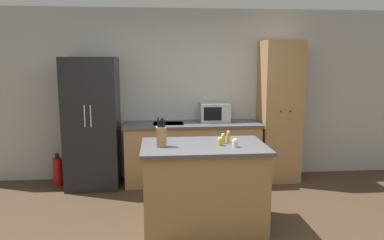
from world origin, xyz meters
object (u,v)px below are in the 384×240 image
Objects in this scene: spice_bottle_tall_dark at (220,142)px; spice_bottle_green_herb at (228,137)px; spice_bottle_amber_oil at (223,139)px; knife_block at (161,136)px; refrigerator at (93,123)px; microwave at (215,112)px; fire_extinguisher at (58,171)px; pantry_cabinet at (279,111)px; spice_bottle_short_red at (235,143)px.

spice_bottle_green_herb is (0.11, 0.14, 0.02)m from spice_bottle_tall_dark.
knife_block is at bearing -171.73° from spice_bottle_amber_oil.
microwave is (1.80, 0.15, 0.11)m from refrigerator.
microwave is at bearing 84.56° from spice_bottle_amber_oil.
refrigerator reaches higher than spice_bottle_tall_dark.
fire_extinguisher is (-1.52, 1.60, -0.83)m from knife_block.
pantry_cabinet is 4.78× the size of microwave.
microwave is at bearing 2.61° from fire_extinguisher.
microwave is 5.16× the size of spice_bottle_short_red.
spice_bottle_amber_oil is at bearing 8.27° from knife_block.
spice_bottle_green_herb is at bearing -125.69° from pantry_cabinet.
refrigerator reaches higher than spice_bottle_amber_oil.
knife_block is at bearing 178.71° from spice_bottle_tall_dark.
microwave is 1.80m from spice_bottle_short_red.
spice_bottle_tall_dark is at bearing -113.18° from spice_bottle_amber_oil.
spice_bottle_amber_oil is (1.65, -1.46, 0.04)m from refrigerator.
refrigerator is 1.81m from microwave.
microwave is at bearing 88.20° from spice_bottle_short_red.
spice_bottle_short_red is 0.22m from spice_bottle_green_herb.
pantry_cabinet reaches higher than refrigerator.
fire_extinguisher is at bearing 145.54° from spice_bottle_amber_oil.
microwave is 1.62m from spice_bottle_amber_oil.
spice_bottle_tall_dark is 0.12m from spice_bottle_amber_oil.
microwave is 1.73m from spice_bottle_tall_dark.
spice_bottle_tall_dark reaches higher than spice_bottle_short_red.
fire_extinguisher is (-2.34, -0.11, -0.83)m from microwave.
pantry_cabinet is (2.78, 0.06, 0.12)m from refrigerator.
fire_extinguisher is at bearing 175.35° from refrigerator.
microwave is 5.08× the size of spice_bottle_tall_dark.
pantry_cabinet is 4.38× the size of fire_extinguisher.
spice_bottle_amber_oil is (-1.13, -1.52, -0.07)m from pantry_cabinet.
knife_block is at bearing -170.05° from spice_bottle_green_herb.
spice_bottle_amber_oil is 0.07m from spice_bottle_green_herb.
knife_block reaches higher than fire_extinguisher.
spice_bottle_short_red is at bearing -27.34° from spice_bottle_tall_dark.
spice_bottle_short_red reaches higher than fire_extinguisher.
spice_bottle_tall_dark is at bearing -128.01° from spice_bottle_green_herb.
spice_bottle_amber_oil is at bearing -41.48° from refrigerator.
microwave reaches higher than spice_bottle_amber_oil.
knife_block is (-0.83, -1.71, -0.00)m from microwave.
fire_extinguisher is at bearing -177.39° from microwave.
spice_bottle_short_red is (0.77, -0.09, -0.07)m from knife_block.
spice_bottle_short_red is at bearing -6.59° from knife_block.
spice_bottle_tall_dark is (-1.18, -1.63, -0.08)m from pantry_cabinet.
knife_block is 3.68× the size of spice_bottle_short_red.
spice_bottle_tall_dark is 0.18× the size of fire_extinguisher.
pantry_cabinet reaches higher than microwave.
refrigerator is 14.31× the size of spice_bottle_green_herb.
refrigerator is at bearing 135.56° from spice_bottle_tall_dark.
microwave reaches higher than spice_bottle_green_herb.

